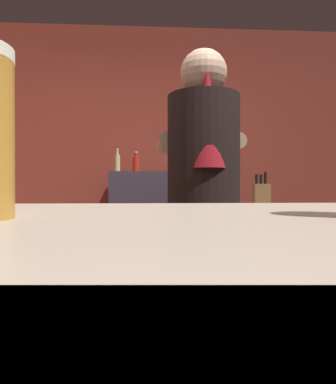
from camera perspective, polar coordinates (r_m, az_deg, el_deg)
wall_back at (r=3.63m, az=-3.43°, el=4.97°), size 5.20×0.10×2.70m
prep_counter at (r=2.22m, az=6.14°, el=-15.68°), size 2.10×0.60×0.90m
back_shelf at (r=3.37m, az=-0.91°, el=-7.23°), size 0.98×0.36×1.23m
bartender at (r=1.67m, az=5.77°, el=-1.87°), size 0.42×0.51×1.73m
knife_block at (r=2.30m, az=14.76°, el=-1.09°), size 0.10×0.08×0.28m
mixing_bowl at (r=2.06m, az=-12.10°, el=-3.51°), size 0.18×0.18×0.05m
chefs_knife at (r=2.13m, az=11.43°, el=-3.93°), size 0.23×0.12×0.01m
bottle_olive_oil at (r=3.37m, az=-5.18°, el=4.49°), size 0.06×0.06×0.19m
bottle_soy at (r=3.45m, az=4.06°, el=4.34°), size 0.05×0.05×0.18m
bottle_hot_sauce at (r=3.34m, az=-8.18°, el=4.78°), size 0.05×0.05×0.23m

